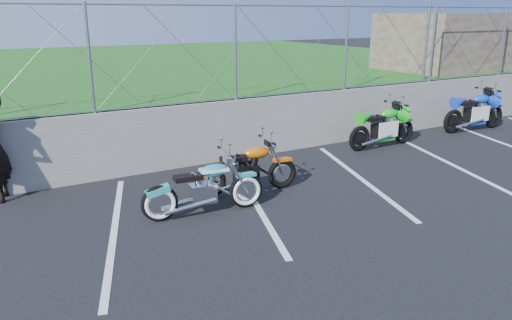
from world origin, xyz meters
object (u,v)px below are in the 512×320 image
cruiser_turquoise (205,190)px  naked_orange (249,171)px  sportbike_green (383,129)px  sportbike_blue (475,113)px

cruiser_turquoise → naked_orange: bearing=31.8°
sportbike_green → naked_orange: bearing=-164.6°
cruiser_turquoise → sportbike_blue: (8.85, 1.73, 0.08)m
sportbike_green → cruiser_turquoise: bearing=-162.5°
cruiser_turquoise → sportbike_blue: 9.02m
cruiser_turquoise → sportbike_green: 5.68m
cruiser_turquoise → naked_orange: (1.07, 0.51, 0.01)m
cruiser_turquoise → sportbike_green: bearing=23.6°
naked_orange → sportbike_green: sportbike_green is taller
cruiser_turquoise → naked_orange: size_ratio=1.05×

